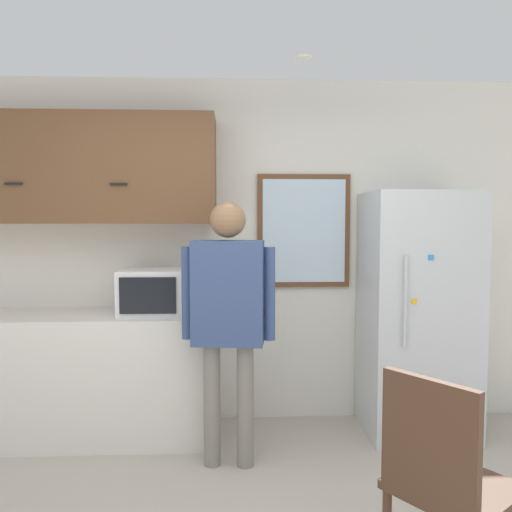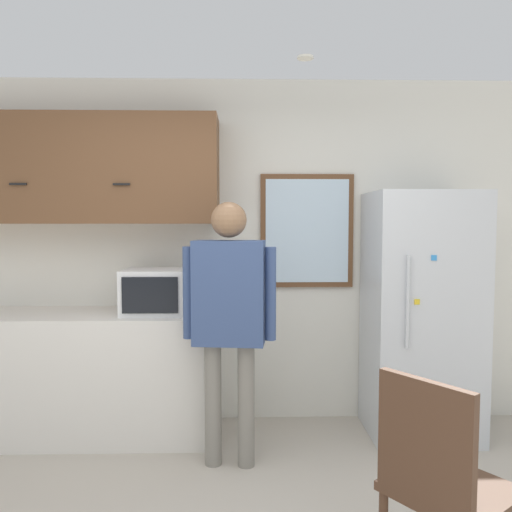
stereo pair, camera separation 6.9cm
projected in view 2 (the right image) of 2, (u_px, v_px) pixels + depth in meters
name	position (u px, v px, depth m)	size (l,w,h in m)	color
back_wall	(236.00, 252.00, 4.00)	(6.00, 0.06, 2.70)	silver
counter	(78.00, 374.00, 3.69)	(2.07, 0.62, 0.92)	silver
upper_cabinets	(79.00, 170.00, 3.71)	(2.07, 0.40, 0.80)	brown
microwave	(162.00, 291.00, 3.64)	(0.55, 0.42, 0.32)	white
person	(229.00, 306.00, 3.19)	(0.60, 0.27, 1.71)	gray
refrigerator	(421.00, 314.00, 3.70)	(0.77, 0.66, 1.81)	silver
chair	(440.00, 478.00, 2.05)	(0.64, 0.64, 0.97)	#472D1E
window	(307.00, 231.00, 3.95)	(0.74, 0.05, 0.89)	brown
ceiling_light	(305.00, 58.00, 3.32)	(0.11, 0.11, 0.01)	white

